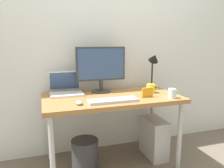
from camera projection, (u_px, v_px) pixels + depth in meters
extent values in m
plane|color=#665B51|center=(112.00, 163.00, 2.29)|extent=(6.00, 6.00, 0.00)
cube|color=silver|center=(101.00, 35.00, 2.42)|extent=(4.40, 0.04, 2.60)
cube|color=olive|center=(112.00, 98.00, 2.16)|extent=(1.31, 0.68, 0.04)
cylinder|color=#B2B2B7|center=(52.00, 155.00, 1.79)|extent=(0.04, 0.04, 0.67)
cylinder|color=#B2B2B7|center=(180.00, 136.00, 2.15)|extent=(0.04, 0.04, 0.67)
cylinder|color=#B2B2B7|center=(49.00, 129.00, 2.31)|extent=(0.04, 0.04, 0.67)
cylinder|color=#B2B2B7|center=(152.00, 117.00, 2.67)|extent=(0.04, 0.04, 0.67)
cylinder|color=#333338|center=(101.00, 91.00, 2.34)|extent=(0.20, 0.20, 0.01)
cylinder|color=#333338|center=(101.00, 85.00, 2.33)|extent=(0.04, 0.04, 0.11)
cube|color=#333338|center=(101.00, 64.00, 2.29)|extent=(0.52, 0.03, 0.35)
cube|color=#334C7F|center=(101.00, 64.00, 2.27)|extent=(0.48, 0.01, 0.31)
cube|color=silver|center=(67.00, 94.00, 2.19)|extent=(0.32, 0.22, 0.02)
cube|color=silver|center=(65.00, 81.00, 2.30)|extent=(0.32, 0.07, 0.20)
cube|color=#334C7F|center=(65.00, 81.00, 2.29)|extent=(0.30, 0.06, 0.18)
cylinder|color=black|center=(152.00, 87.00, 2.55)|extent=(0.11, 0.11, 0.01)
cylinder|color=black|center=(152.00, 74.00, 2.52)|extent=(0.02, 0.02, 0.30)
cone|color=black|center=(154.00, 58.00, 2.45)|extent=(0.11, 0.14, 0.13)
cube|color=#B2B2B7|center=(113.00, 101.00, 1.95)|extent=(0.44, 0.14, 0.02)
ellipsoid|color=#B2B2B7|center=(79.00, 103.00, 1.87)|extent=(0.06, 0.09, 0.03)
cylinder|color=yellow|center=(151.00, 88.00, 2.29)|extent=(0.09, 0.09, 0.09)
torus|color=yellow|center=(156.00, 88.00, 2.31)|extent=(0.05, 0.01, 0.05)
cylinder|color=silver|center=(172.00, 93.00, 2.07)|extent=(0.07, 0.07, 0.09)
torus|color=silver|center=(176.00, 93.00, 2.08)|extent=(0.05, 0.01, 0.05)
cube|color=orange|center=(148.00, 92.00, 2.11)|extent=(0.11, 0.02, 0.09)
cube|color=#B2B2B7|center=(154.00, 137.00, 2.40)|extent=(0.18, 0.36, 0.42)
cylinder|color=#333338|center=(85.00, 154.00, 2.16)|extent=(0.26, 0.26, 0.30)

